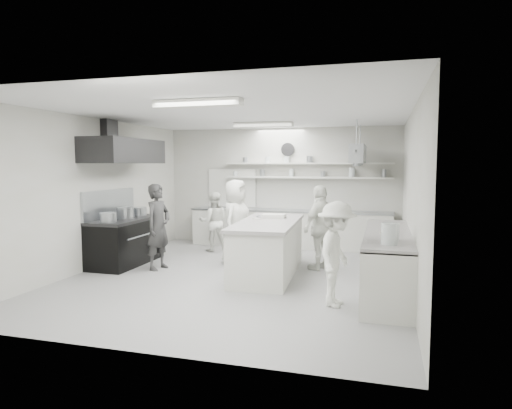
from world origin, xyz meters
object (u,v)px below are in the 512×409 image
(right_counter, at_px, (388,263))
(cook_stove, at_px, (158,227))
(cook_back, at_px, (214,222))
(back_counter, at_px, (289,229))
(prep_island, at_px, (268,249))
(stove, at_px, (126,242))

(right_counter, height_order, cook_stove, cook_stove)
(cook_back, bearing_deg, back_counter, -172.04)
(back_counter, xyz_separation_m, prep_island, (0.18, -2.84, 0.02))
(right_counter, relative_size, cook_stove, 1.94)
(prep_island, height_order, cook_back, cook_back)
(right_counter, bearing_deg, back_counter, 124.65)
(stove, bearing_deg, cook_back, 54.44)
(right_counter, distance_m, prep_island, 2.24)
(stove, bearing_deg, prep_island, -0.75)
(back_counter, distance_m, cook_stove, 3.67)
(stove, height_order, prep_island, prep_island)
(prep_island, bearing_deg, back_counter, 90.03)
(stove, distance_m, prep_island, 3.08)
(right_counter, relative_size, prep_island, 1.26)
(back_counter, bearing_deg, prep_island, -86.34)
(prep_island, bearing_deg, right_counter, -18.10)
(stove, xyz_separation_m, right_counter, (5.25, -0.60, 0.02))
(stove, distance_m, back_counter, 4.03)
(back_counter, distance_m, right_counter, 4.13)
(back_counter, distance_m, prep_island, 2.85)
(back_counter, bearing_deg, cook_stove, -123.51)
(stove, bearing_deg, right_counter, -6.52)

